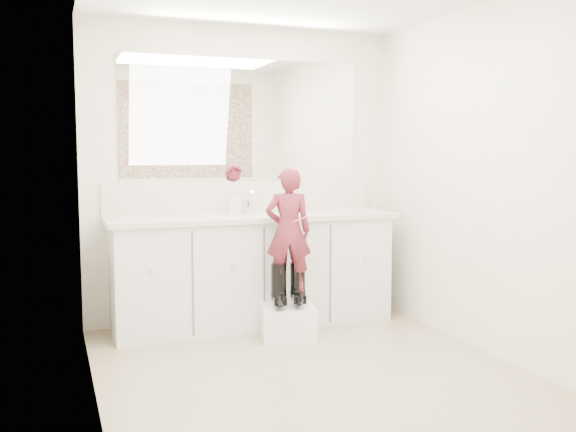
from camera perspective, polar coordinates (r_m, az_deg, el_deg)
name	(u,v)px	position (r m, az deg, el deg)	size (l,w,h in m)	color
floor	(312,373)	(4.15, 2.15, -13.80)	(3.00, 3.00, 0.00)	#806E53
wall_back	(243,174)	(5.33, -4.03, 3.72)	(2.60, 2.60, 0.00)	beige
wall_front	(461,200)	(2.60, 15.09, 1.38)	(2.60, 2.60, 0.00)	beige
wall_left	(90,187)	(3.62, -17.16, 2.51)	(3.00, 3.00, 0.00)	beige
wall_right	(489,179)	(4.58, 17.44, 3.13)	(3.00, 3.00, 0.00)	beige
vanity_cabinet	(253,272)	(5.15, -3.10, -5.02)	(2.20, 0.55, 0.85)	silver
countertop	(254,217)	(5.07, -3.07, -0.11)	(2.28, 0.58, 0.04)	beige
backsplash	(244,197)	(5.32, -3.97, 1.72)	(2.28, 0.03, 0.25)	beige
mirror	(243,121)	(5.32, -4.02, 8.46)	(2.00, 0.02, 1.00)	white
dot_panel	(462,84)	(2.61, 15.22, 11.29)	(2.00, 0.01, 1.20)	#472819
faucet	(248,207)	(5.23, -3.62, 0.82)	(0.08, 0.08, 0.10)	silver
cup	(288,208)	(5.26, 0.02, 0.76)	(0.09, 0.09, 0.08)	beige
soap_bottle	(234,202)	(5.11, -4.78, 1.24)	(0.09, 0.09, 0.20)	beige
step_stool	(288,323)	(4.82, 0.02, -9.45)	(0.39, 0.32, 0.25)	white
boot_left	(279,285)	(4.73, -0.83, -6.20)	(0.12, 0.22, 0.32)	black
boot_right	(298,284)	(4.78, 0.87, -6.07)	(0.12, 0.22, 0.32)	black
toddler	(288,231)	(4.69, 0.02, -1.35)	(0.34, 0.22, 0.92)	#A93440
toothbrush	(300,219)	(4.65, 1.07, -0.30)	(0.01, 0.01, 0.14)	#D55379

